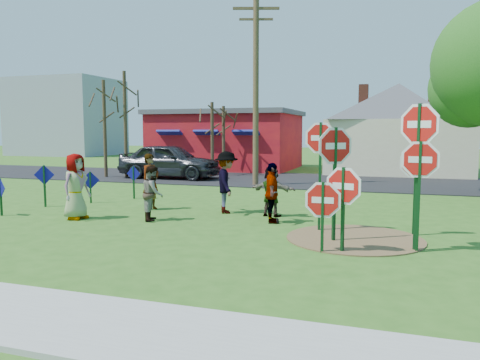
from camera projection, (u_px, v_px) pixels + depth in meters
The scene contains 29 objects.
ground at pixel (196, 220), 13.38m from camera, with size 120.00×120.00×0.00m, color #2E5A19.
road at pixel (285, 180), 24.24m from camera, with size 120.00×7.50×0.04m, color black.
dirt_patch at pixel (355, 239), 11.04m from camera, with size 3.20×3.20×0.03m, color brown.
red_building at pixel (227, 139), 31.88m from camera, with size 9.40×7.69×3.90m.
cream_house at pixel (398, 125), 28.37m from camera, with size 9.40×9.40×6.50m.
distant_building at pixel (67, 117), 50.00m from camera, with size 10.00×8.00×8.00m, color #8C939E.
stop_sign_a at pixel (343, 192), 9.73m from camera, with size 1.02×0.39×1.95m.
stop_sign_b at pixel (320, 148), 11.75m from camera, with size 1.08×0.07×2.91m.
stop_sign_c at pixel (419, 142), 9.74m from camera, with size 1.03×0.62×3.27m.
stop_sign_d at pixel (416, 169), 11.28m from camera, with size 1.04×0.07×2.30m.
stop_sign_e at pixel (323, 204), 9.73m from camera, with size 1.04×0.07×1.63m.
stop_sign_f at pixel (420, 169), 9.69m from camera, with size 1.04×0.17×2.48m.
stop_sign_g at pixel (335, 158), 10.63m from camera, with size 0.95×0.71×2.79m.
blue_diamond_a at pixel (1, 193), 14.03m from camera, with size 0.57×0.23×1.14m.
blue_diamond_b at pixel (44, 181), 15.65m from camera, with size 0.64×0.25×1.42m.
blue_diamond_c at pixel (90, 184), 16.51m from camera, with size 0.59×0.29×1.13m.
blue_diamond_d at pixel (134, 178), 17.54m from camera, with size 0.58×0.06×1.24m.
person_a at pixel (76, 186), 13.47m from camera, with size 0.93×0.61×1.90m, color #39497C.
person_b at pixel (151, 182), 15.11m from camera, with size 0.66×0.44×1.82m, color #23675A.
person_c at pixel (153, 193), 13.31m from camera, with size 0.76×0.59×1.57m, color brown.
person_d at pixel (226, 182), 14.48m from camera, with size 1.24×0.71×1.92m, color #2E2D32.
person_e at pixel (272, 193), 12.91m from camera, with size 0.98×0.41×1.68m, color #482F59.
person_f at pixel (272, 191), 13.92m from camera, with size 1.41×0.45×1.52m, color #1D5933.
suv at pixel (170, 161), 24.84m from camera, with size 2.18×5.43×1.85m, color #2A2A2E.
utility_pole at pixel (256, 87), 21.43m from camera, with size 2.04×0.75×8.62m.
bare_tree_west at pixel (104, 115), 25.31m from camera, with size 1.80×1.80×5.28m.
bare_tree_east at pixel (224, 130), 27.02m from camera, with size 1.80×1.80×3.97m.
bare_tree_mid at pixel (125, 109), 25.06m from camera, with size 1.80×1.80×5.72m.
bare_tree_extra at pixel (212, 129), 26.05m from camera, with size 1.80×1.80×4.14m.
Camera 1 is at (5.31, -12.14, 2.55)m, focal length 35.00 mm.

